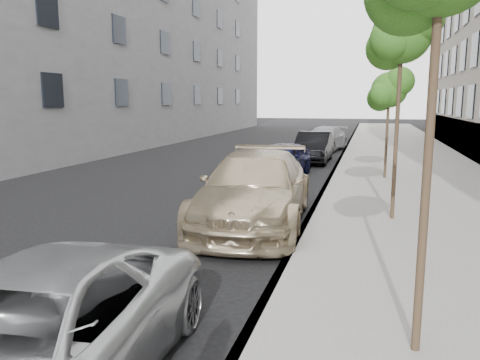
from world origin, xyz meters
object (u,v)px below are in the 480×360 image
at_px(tree_far, 390,90).
at_px(suv, 255,189).
at_px(minivan, 28,342).
at_px(sedan_blue, 282,160).
at_px(sedan_black, 314,147).
at_px(sedan_rear, 324,139).
at_px(tree_mid, 403,34).

distance_m(tree_far, suv, 8.54).
bearing_deg(suv, minivan, -97.89).
distance_m(sedan_blue, sedan_black, 5.05).
height_order(sedan_black, sedan_rear, sedan_black).
bearing_deg(tree_far, sedan_blue, -179.76).
bearing_deg(minivan, tree_mid, 61.46).
bearing_deg(minivan, sedan_rear, 84.65).
distance_m(tree_mid, sedan_blue, 8.56).
distance_m(tree_far, minivan, 15.65).
xyz_separation_m(tree_far, sedan_rear, (-3.33, 10.56, -2.71)).
bearing_deg(sedan_black, sedan_rear, 90.63).
bearing_deg(sedan_black, minivan, -90.72).
bearing_deg(sedan_rear, minivan, -81.48).
xyz_separation_m(tree_mid, sedan_blue, (-4.01, 6.48, -3.88)).
height_order(tree_far, sedan_black, tree_far).
distance_m(sedan_black, sedan_rear, 5.58).
height_order(tree_mid, tree_far, tree_mid).
bearing_deg(minivan, sedan_blue, 86.53).
distance_m(suv, sedan_rear, 18.00).
bearing_deg(sedan_black, sedan_blue, -97.16).
bearing_deg(sedan_blue, minivan, -81.93).
xyz_separation_m(minivan, sedan_blue, (-0.21, 14.92, 0.00)).
relative_size(sedan_blue, sedan_rear, 0.82).
bearing_deg(tree_mid, sedan_rear, 101.04).
bearing_deg(sedan_black, suv, -89.37).
height_order(sedan_blue, sedan_black, sedan_black).
relative_size(tree_mid, sedan_blue, 1.28).
bearing_deg(tree_mid, sedan_black, 106.16).
height_order(tree_mid, minivan, tree_mid).
distance_m(tree_mid, sedan_black, 12.55).
bearing_deg(minivan, suv, 82.11).
relative_size(tree_mid, sedan_rear, 1.05).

